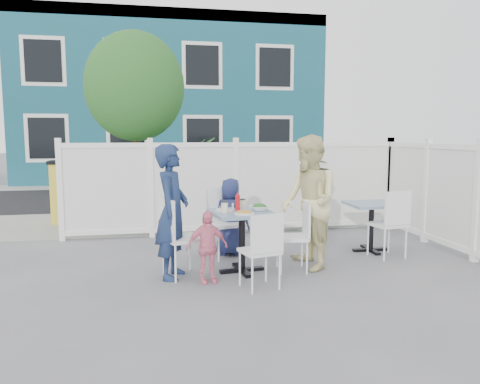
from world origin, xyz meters
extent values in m
plane|color=slate|center=(0.00, 0.00, 0.00)|extent=(80.00, 80.00, 0.00)
cube|color=gray|center=(0.00, 3.80, 0.01)|extent=(24.00, 2.60, 0.01)
cube|color=black|center=(0.00, 7.50, 0.00)|extent=(24.00, 5.00, 0.01)
cube|color=gray|center=(0.00, 10.60, 0.01)|extent=(24.00, 1.60, 0.01)
cube|color=#17545B|center=(-0.50, 14.00, 3.00)|extent=(11.00, 6.00, 6.00)
cube|color=white|center=(-0.50, 11.04, 5.80)|extent=(11.00, 0.08, 0.40)
cube|color=black|center=(-3.00, 11.02, 1.60)|extent=(1.20, 0.04, 1.40)
cube|color=black|center=(1.00, 11.02, 1.60)|extent=(1.20, 0.04, 1.40)
cube|color=black|center=(-3.00, 11.02, 4.10)|extent=(1.20, 0.04, 1.40)
cube|color=black|center=(1.00, 11.02, 4.10)|extent=(1.20, 0.04, 1.40)
cube|color=white|center=(0.10, 2.40, 0.82)|extent=(5.80, 0.04, 1.40)
cube|color=white|center=(0.10, 2.40, 1.56)|extent=(5.86, 0.08, 0.08)
cube|color=white|center=(0.10, 2.40, 0.06)|extent=(5.86, 0.08, 0.12)
cube|color=white|center=(3.00, 0.60, 0.82)|extent=(0.04, 3.60, 1.40)
cube|color=white|center=(3.00, 0.60, 1.56)|extent=(0.08, 3.66, 0.08)
cube|color=white|center=(3.00, 0.60, 0.06)|extent=(0.08, 3.66, 0.12)
cylinder|color=#382316|center=(-1.60, 3.30, 1.20)|extent=(0.12, 0.12, 2.40)
ellipsoid|color=#1D551F|center=(-1.60, 3.30, 2.60)|extent=(1.80, 1.62, 1.98)
cube|color=gold|center=(-2.94, 4.00, 0.59)|extent=(0.65, 0.47, 1.17)
imported|color=#1D551F|center=(-0.52, 3.10, 0.84)|extent=(1.03, 1.03, 1.68)
imported|color=#1D551F|center=(1.81, 3.00, 0.79)|extent=(1.29, 1.47, 1.58)
cube|color=slate|center=(-0.24, 0.13, 0.76)|extent=(0.83, 0.83, 0.04)
cylinder|color=black|center=(-0.24, 0.13, 0.38)|extent=(0.08, 0.08, 0.72)
cube|color=black|center=(-0.24, 0.13, 0.02)|extent=(0.59, 0.16, 0.04)
cube|color=black|center=(-0.24, 0.13, 0.02)|extent=(0.16, 0.59, 0.04)
cube|color=slate|center=(1.86, 0.80, 0.71)|extent=(0.70, 0.70, 0.04)
cylinder|color=black|center=(1.86, 0.80, 0.35)|extent=(0.08, 0.08, 0.67)
cube|color=black|center=(1.86, 0.80, 0.02)|extent=(0.54, 0.09, 0.04)
cube|color=black|center=(1.86, 0.80, 0.02)|extent=(0.09, 0.54, 0.04)
cube|color=white|center=(-0.98, 0.08, 0.48)|extent=(0.55, 0.56, 0.04)
cube|color=white|center=(-1.17, 0.01, 0.74)|extent=(0.18, 0.43, 0.48)
cylinder|color=white|center=(-0.88, 0.32, 0.24)|extent=(0.03, 0.03, 0.48)
cylinder|color=white|center=(-0.75, -0.04, 0.24)|extent=(0.03, 0.03, 0.48)
cylinder|color=white|center=(-1.22, 0.20, 0.24)|extent=(0.03, 0.03, 0.48)
cylinder|color=white|center=(-1.09, -0.16, 0.24)|extent=(0.03, 0.03, 0.48)
cube|color=white|center=(0.40, 0.06, 0.43)|extent=(0.44, 0.46, 0.04)
cube|color=white|center=(0.58, 0.04, 0.67)|extent=(0.09, 0.40, 0.43)
cylinder|color=white|center=(0.21, -0.09, 0.22)|extent=(0.02, 0.02, 0.43)
cylinder|color=white|center=(0.26, 0.26, 0.22)|extent=(0.02, 0.02, 0.43)
cylinder|color=white|center=(0.54, -0.13, 0.22)|extent=(0.02, 0.02, 0.43)
cylinder|color=white|center=(0.59, 0.21, 0.22)|extent=(0.02, 0.02, 0.43)
cube|color=white|center=(-0.32, 0.87, 0.48)|extent=(0.53, 0.51, 0.04)
cube|color=white|center=(-0.36, 1.07, 0.74)|extent=(0.44, 0.13, 0.48)
cylinder|color=white|center=(-0.09, 0.74, 0.24)|extent=(0.03, 0.03, 0.48)
cylinder|color=white|center=(-0.46, 0.65, 0.24)|extent=(0.03, 0.03, 0.48)
cylinder|color=white|center=(-0.17, 1.09, 0.24)|extent=(0.03, 0.03, 0.48)
cylinder|color=white|center=(-0.54, 1.00, 0.24)|extent=(0.03, 0.03, 0.48)
cube|color=white|center=(-0.16, -0.52, 0.43)|extent=(0.48, 0.46, 0.04)
cube|color=white|center=(-0.12, -0.69, 0.66)|extent=(0.39, 0.12, 0.43)
cylinder|color=white|center=(-0.37, -0.40, 0.21)|extent=(0.02, 0.02, 0.43)
cylinder|color=white|center=(-0.04, -0.32, 0.21)|extent=(0.02, 0.02, 0.43)
cylinder|color=white|center=(-0.29, -0.71, 0.21)|extent=(0.02, 0.02, 0.43)
cylinder|color=white|center=(0.04, -0.63, 0.21)|extent=(0.02, 0.02, 0.43)
cube|color=white|center=(1.93, 0.46, 0.47)|extent=(0.51, 0.50, 0.04)
cube|color=white|center=(1.97, 0.27, 0.73)|extent=(0.44, 0.12, 0.47)
cylinder|color=white|center=(1.71, 0.59, 0.23)|extent=(0.03, 0.03, 0.47)
cylinder|color=white|center=(2.08, 0.67, 0.23)|extent=(0.03, 0.03, 0.47)
cylinder|color=white|center=(1.78, 0.25, 0.23)|extent=(0.03, 0.03, 0.47)
cylinder|color=white|center=(2.15, 0.32, 0.23)|extent=(0.03, 0.03, 0.47)
imported|color=navy|center=(-1.11, 0.07, 0.81)|extent=(0.54, 0.68, 1.63)
imported|color=#D4C04C|center=(0.64, 0.14, 0.87)|extent=(0.71, 0.89, 1.74)
imported|color=navy|center=(-0.23, 1.00, 0.56)|extent=(0.63, 0.52, 1.12)
imported|color=pink|center=(-0.72, -0.21, 0.43)|extent=(0.53, 0.29, 0.86)
cylinder|color=white|center=(-0.25, -0.05, 0.79)|extent=(0.25, 0.25, 0.02)
cylinder|color=white|center=(-0.44, 0.23, 0.79)|extent=(0.23, 0.23, 0.02)
imported|color=white|center=(-0.01, 0.14, 0.81)|extent=(0.25, 0.25, 0.06)
cylinder|color=beige|center=(-0.47, 0.09, 0.84)|extent=(0.08, 0.08, 0.13)
cylinder|color=beige|center=(-0.18, 0.37, 0.84)|extent=(0.07, 0.07, 0.11)
cylinder|color=#B70F19|center=(-0.28, 0.18, 0.88)|extent=(0.06, 0.06, 0.19)
cylinder|color=white|center=(-0.31, 0.39, 0.81)|extent=(0.03, 0.03, 0.07)
cylinder|color=black|center=(-0.27, 0.40, 0.82)|extent=(0.03, 0.03, 0.07)
camera|label=1|loc=(-1.36, -5.55, 1.75)|focal=35.00mm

